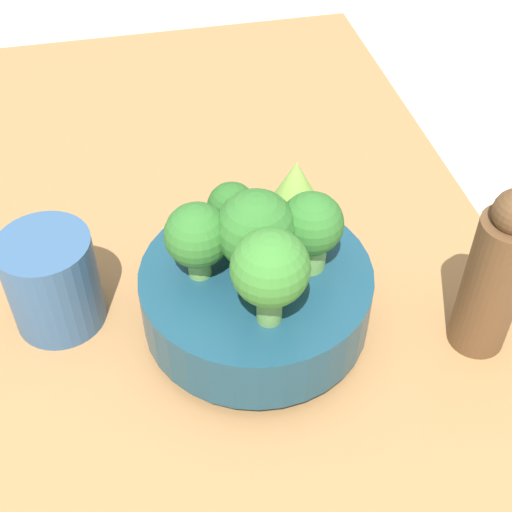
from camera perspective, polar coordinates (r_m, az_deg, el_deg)
ground_plane at (r=0.72m, az=-2.96°, el=-5.85°), size 6.00×6.00×0.00m
table at (r=0.71m, az=-3.01°, el=-4.91°), size 1.14×0.61×0.04m
bowl at (r=0.65m, az=0.00°, el=-3.21°), size 0.21×0.21×0.07m
broccoli_floret_center at (r=0.59m, az=0.00°, el=2.04°), size 0.07×0.07×0.09m
broccoli_floret_right at (r=0.63m, az=-1.94°, el=3.78°), size 0.04×0.04×0.06m
romanesco_piece_near at (r=0.61m, az=3.26°, el=4.92°), size 0.05×0.05×0.09m
broccoli_floret_front at (r=0.60m, az=4.44°, el=2.28°), size 0.06×0.06×0.08m
broccoli_floret_left at (r=0.55m, az=1.14°, el=-1.14°), size 0.06×0.06×0.09m
broccoli_floret_back at (r=0.60m, az=-4.72°, el=1.55°), size 0.06×0.06×0.07m
cup at (r=0.68m, az=-15.96°, el=-1.95°), size 0.08×0.08×0.10m
pepper_mill at (r=0.64m, az=18.59°, el=-1.55°), size 0.05×0.05×0.17m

